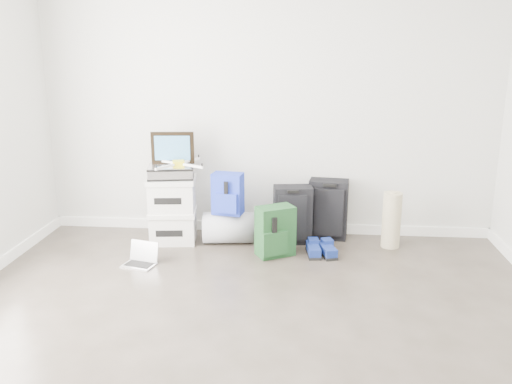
# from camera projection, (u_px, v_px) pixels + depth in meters

# --- Properties ---
(ground) EXTENTS (5.00, 5.00, 0.00)m
(ground) POSITION_uv_depth(u_px,v_px,m) (239.00, 368.00, 3.26)
(ground) COLOR #312B23
(ground) RESTS_ON ground
(room_envelope) EXTENTS (4.52, 5.02, 2.71)m
(room_envelope) POSITION_uv_depth(u_px,v_px,m) (236.00, 77.00, 2.82)
(room_envelope) COLOR beige
(room_envelope) RESTS_ON ground
(boxes_stack) EXTENTS (0.49, 0.41, 0.65)m
(boxes_stack) POSITION_uv_depth(u_px,v_px,m) (173.00, 210.00, 5.28)
(boxes_stack) COLOR silver
(boxes_stack) RESTS_ON ground
(briefcase) EXTENTS (0.47, 0.37, 0.12)m
(briefcase) POSITION_uv_depth(u_px,v_px,m) (171.00, 172.00, 5.18)
(briefcase) COLOR #B2B2B7
(briefcase) RESTS_ON boxes_stack
(painting) EXTENTS (0.41, 0.07, 0.31)m
(painting) POSITION_uv_depth(u_px,v_px,m) (173.00, 148.00, 5.22)
(painting) COLOR black
(painting) RESTS_ON briefcase
(drone) EXTENTS (0.54, 0.54, 0.05)m
(drone) POSITION_uv_depth(u_px,v_px,m) (178.00, 163.00, 5.14)
(drone) COLOR yellow
(drone) RESTS_ON briefcase
(duffel_bag) EXTENTS (0.52, 0.35, 0.31)m
(duffel_bag) POSITION_uv_depth(u_px,v_px,m) (229.00, 228.00, 5.29)
(duffel_bag) COLOR #9C9FA5
(duffel_bag) RESTS_ON ground
(blue_backpack) EXTENTS (0.31, 0.25, 0.40)m
(blue_backpack) POSITION_uv_depth(u_px,v_px,m) (228.00, 195.00, 5.17)
(blue_backpack) COLOR #17279B
(blue_backpack) RESTS_ON duffel_bag
(large_suitcase) EXTENTS (0.39, 0.28, 0.57)m
(large_suitcase) POSITION_uv_depth(u_px,v_px,m) (293.00, 215.00, 5.27)
(large_suitcase) COLOR black
(large_suitcase) RESTS_ON ground
(green_backpack) EXTENTS (0.39, 0.37, 0.47)m
(green_backpack) POSITION_uv_depth(u_px,v_px,m) (275.00, 232.00, 4.95)
(green_backpack) COLOR #133419
(green_backpack) RESTS_ON ground
(carry_on) EXTENTS (0.40, 0.29, 0.59)m
(carry_on) POSITION_uv_depth(u_px,v_px,m) (328.00, 209.00, 5.39)
(carry_on) COLOR black
(carry_on) RESTS_ON ground
(shoes) EXTENTS (0.30, 0.31, 0.10)m
(shoes) POSITION_uv_depth(u_px,v_px,m) (320.00, 250.00, 5.00)
(shoes) COLOR black
(shoes) RESTS_ON ground
(rolled_rug) EXTENTS (0.18, 0.18, 0.54)m
(rolled_rug) POSITION_uv_depth(u_px,v_px,m) (392.00, 220.00, 5.16)
(rolled_rug) COLOR tan
(rolled_rug) RESTS_ON ground
(laptop) EXTENTS (0.31, 0.26, 0.20)m
(laptop) POSITION_uv_depth(u_px,v_px,m) (141.00, 259.00, 4.79)
(laptop) COLOR silver
(laptop) RESTS_ON ground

